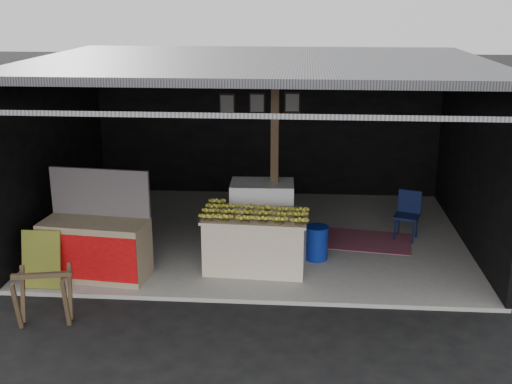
# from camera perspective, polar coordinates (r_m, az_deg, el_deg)

# --- Properties ---
(ground) EXTENTS (80.00, 80.00, 0.00)m
(ground) POSITION_cam_1_polar(r_m,az_deg,el_deg) (8.75, -1.04, -9.91)
(ground) COLOR black
(ground) RESTS_ON ground
(concrete_slab) EXTENTS (7.00, 5.00, 0.06)m
(concrete_slab) POSITION_cam_1_polar(r_m,az_deg,el_deg) (11.02, 0.19, -3.90)
(concrete_slab) COLOR gray
(concrete_slab) RESTS_ON ground
(shophouse) EXTENTS (7.40, 7.29, 3.02)m
(shophouse) POSITION_cam_1_polar(r_m,az_deg,el_deg) (10.77, 0.33, 7.05)
(shophouse) COLOR black
(shophouse) RESTS_ON ground
(banana_table) EXTENTS (1.57, 1.02, 0.84)m
(banana_table) POSITION_cam_1_polar(r_m,az_deg,el_deg) (9.54, -0.01, -4.39)
(banana_table) COLOR silver
(banana_table) RESTS_ON concrete_slab
(banana_pile) EXTENTS (1.45, 0.92, 0.17)m
(banana_pile) POSITION_cam_1_polar(r_m,az_deg,el_deg) (9.37, -0.01, -1.55)
(banana_pile) COLOR yellow
(banana_pile) RESTS_ON banana_table
(white_crate) EXTENTS (1.01, 0.71, 1.10)m
(white_crate) POSITION_cam_1_polar(r_m,az_deg,el_deg) (10.23, 0.55, -2.11)
(white_crate) COLOR white
(white_crate) RESTS_ON concrete_slab
(neighbor_stall) EXTENTS (1.56, 0.83, 1.54)m
(neighbor_stall) POSITION_cam_1_polar(r_m,az_deg,el_deg) (9.53, -14.07, -4.67)
(neighbor_stall) COLOR #998466
(neighbor_stall) RESTS_ON concrete_slab
(green_signboard) EXTENTS (0.54, 0.20, 0.81)m
(green_signboard) POSITION_cam_1_polar(r_m,az_deg,el_deg) (9.42, -18.54, -5.70)
(green_signboard) COLOR black
(green_signboard) RESTS_ON concrete_slab
(sawhorse) EXTENTS (0.74, 0.74, 0.70)m
(sawhorse) POSITION_cam_1_polar(r_m,az_deg,el_deg) (8.46, -18.38, -8.47)
(sawhorse) COLOR #4C3A26
(sawhorse) RESTS_ON ground
(water_barrel) EXTENTS (0.34, 0.34, 0.50)m
(water_barrel) POSITION_cam_1_polar(r_m,az_deg,el_deg) (9.95, 5.41, -4.60)
(water_barrel) COLOR navy
(water_barrel) RESTS_ON concrete_slab
(plastic_chair) EXTENTS (0.49, 0.49, 0.81)m
(plastic_chair) POSITION_cam_1_polar(r_m,az_deg,el_deg) (11.00, 13.36, -1.64)
(plastic_chair) COLOR #0A143B
(plastic_chair) RESTS_ON concrete_slab
(magenta_rug) EXTENTS (1.63, 1.20, 0.01)m
(magenta_rug) POSITION_cam_1_polar(r_m,az_deg,el_deg) (10.86, 9.68, -4.29)
(magenta_rug) COLOR maroon
(magenta_rug) RESTS_ON concrete_slab
(picture_frames) EXTENTS (1.62, 0.04, 0.46)m
(picture_frames) POSITION_cam_1_polar(r_m,az_deg,el_deg) (12.86, 0.25, 7.90)
(picture_frames) COLOR black
(picture_frames) RESTS_ON shophouse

